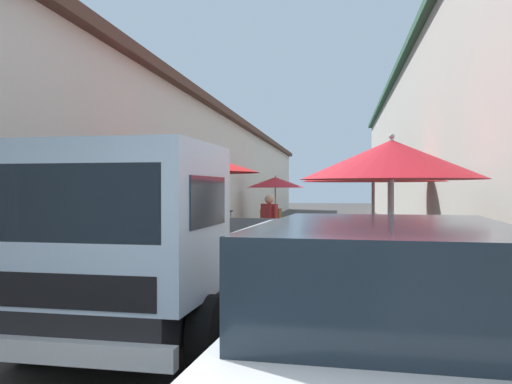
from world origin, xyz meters
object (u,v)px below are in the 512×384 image
Objects in this scene: fruit_stall_near_right at (371,188)px; plastic_stool at (294,234)px; fruit_stall_mid_lane at (389,181)px; hatchback_car at (385,329)px; delivery_truck at (147,248)px; parked_scooter at (226,241)px; fruit_stall_far_left at (389,187)px; fruit_stall_far_right at (274,190)px; vendor_by_crates at (269,224)px; fruit_stall_near_left at (196,179)px.

plastic_stool is at bearing 16.53° from fruit_stall_near_right.
fruit_stall_mid_lane is 0.58× the size of hatchback_car.
delivery_truck is (-1.23, 2.59, -0.73)m from fruit_stall_mid_lane.
delivery_truck is at bearing 53.07° from hatchback_car.
parked_scooter is 3.84m from plastic_stool.
fruit_stall_far_left is 3.14m from plastic_stool.
vendor_by_crates is (-9.76, -1.09, -0.74)m from fruit_stall_far_right.
hatchback_car is at bearing 174.86° from fruit_stall_far_left.
fruit_stall_near_right is 5.44m from fruit_stall_far_left.
fruit_stall_near_left is (2.71, 3.15, 0.06)m from fruit_stall_mid_lane.
delivery_truck is at bearing 147.66° from fruit_stall_near_right.
vendor_by_crates is at bearing -21.04° from fruit_stall_near_left.
hatchback_car is 9.22× the size of plastic_stool.
vendor_by_crates is (6.51, -0.42, -0.17)m from delivery_truck.
fruit_stall_near_right reaches higher than parked_scooter.
fruit_stall_far_left is at bearing -8.22° from fruit_stall_near_right.
vendor_by_crates is (5.28, 2.16, -0.90)m from fruit_stall_mid_lane.
fruit_stall_mid_lane is 9.42m from plastic_stool.
hatchback_car is at bearing -170.64° from fruit_stall_far_right.
fruit_stall_far_right is at bearing 12.20° from fruit_stall_mid_lane.
fruit_stall_far_left reaches higher than delivery_truck.
fruit_stall_far_left is (-6.90, -3.97, 0.09)m from fruit_stall_far_right.
fruit_stall_far_right is 6.21m from plastic_stool.
parked_scooter is (8.44, 2.92, -0.29)m from hatchback_car.
vendor_by_crates is 3.87m from plastic_stool.
fruit_stall_near_left is 4.06m from delivery_truck.
hatchback_car is at bearing -172.16° from plastic_stool.
fruit_stall_mid_lane reaches higher than parked_scooter.
fruit_stall_far_left reaches higher than parked_scooter.
hatchback_car is 2.90m from delivery_truck.
fruit_stall_near_right is 2.76m from fruit_stall_mid_lane.
fruit_stall_mid_lane is at bearing -167.80° from fruit_stall_far_right.
hatchback_car is at bearing -160.90° from parked_scooter.
delivery_truck is (1.73, 2.30, 0.30)m from hatchback_car.
fruit_stall_near_left is 0.59× the size of hatchback_car.
delivery_truck is (-3.94, -0.56, -0.79)m from fruit_stall_near_left.
vendor_by_crates reaches higher than hatchback_car.
fruit_stall_near_left is at bearing -179.54° from fruit_stall_far_right.
vendor_by_crates is 0.90× the size of parked_scooter.
parked_scooter is at bearing 49.14° from fruit_stall_near_right.
parked_scooter is (2.77, 0.05, -1.38)m from fruit_stall_near_left.
delivery_truck reaches higher than vendor_by_crates.
fruit_stall_near_left is (-12.33, -0.10, 0.22)m from fruit_stall_far_right.
fruit_stall_far_right is 1.40× the size of parked_scooter.
delivery_truck is at bearing -171.84° from fruit_stall_near_left.
fruit_stall_near_left reaches higher than plastic_stool.
delivery_truck reaches higher than plastic_stool.
delivery_truck is 10.38m from plastic_stool.
fruit_stall_far_left is at bearing -150.11° from fruit_stall_far_right.
fruit_stall_far_right is 18.27m from hatchback_car.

